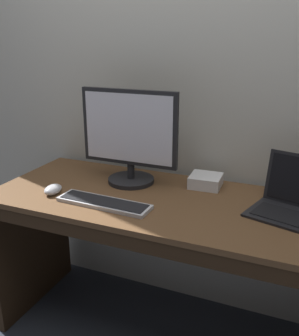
# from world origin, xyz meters

# --- Properties ---
(back_wall) EXTENTS (4.13, 0.04, 3.10)m
(back_wall) POSITION_xyz_m (0.00, 0.39, 1.55)
(back_wall) COLOR beige
(back_wall) RESTS_ON ground
(desk) EXTENTS (1.70, 0.68, 0.78)m
(desk) POSITION_xyz_m (0.00, -0.01, 0.56)
(desk) COLOR brown
(desk) RESTS_ON ground
(laptop_black) EXTENTS (0.37, 0.34, 0.23)m
(laptop_black) POSITION_xyz_m (0.52, 0.07, 0.84)
(laptop_black) COLOR black
(laptop_black) RESTS_ON desk
(external_monitor) EXTENTS (0.50, 0.24, 0.47)m
(external_monitor) POSITION_xyz_m (-0.27, 0.12, 1.02)
(external_monitor) COLOR black
(external_monitor) RESTS_ON desk
(wired_keyboard) EXTENTS (0.44, 0.13, 0.02)m
(wired_keyboard) POSITION_xyz_m (-0.26, -0.17, 0.79)
(wired_keyboard) COLOR #BCBCC1
(wired_keyboard) RESTS_ON desk
(computer_mouse) EXTENTS (0.07, 0.11, 0.04)m
(computer_mouse) POSITION_xyz_m (-0.54, -0.15, 0.81)
(computer_mouse) COLOR #B7B7BC
(computer_mouse) RESTS_ON desk
(external_drive_box) EXTENTS (0.16, 0.16, 0.06)m
(external_drive_box) POSITION_xyz_m (0.10, 0.22, 0.81)
(external_drive_box) COLOR silver
(external_drive_box) RESTS_ON desk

